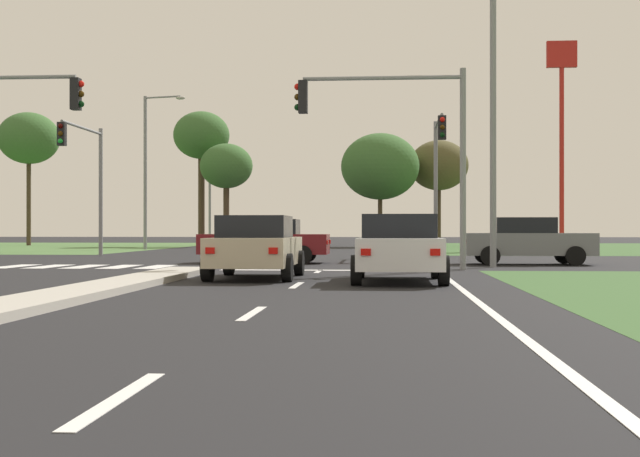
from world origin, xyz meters
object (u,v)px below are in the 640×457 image
Objects in this scene: traffic_signal_far_left at (87,165)px; traffic_signal_far_right at (438,161)px; street_lamp_second at (494,82)px; car_grey_third at (527,241)px; car_maroon_fourth at (266,241)px; street_lamp_third at (149,163)px; treeline_sixth at (439,166)px; car_white_fifth at (399,247)px; treeline_fourth at (226,167)px; fastfood_pole_sign at (562,99)px; treeline_second at (29,139)px; car_blue_seventh at (239,237)px; street_lamp_fourth at (208,174)px; car_beige_second at (256,246)px; traffic_signal_near_left at (0,133)px; traffic_signal_near_right at (401,131)px; pedestrian_at_median at (283,229)px; treeline_fifth at (380,167)px; treeline_third at (201,137)px.

traffic_signal_far_left is 0.97× the size of traffic_signal_far_right.
street_lamp_second reaches higher than traffic_signal_far_left.
car_grey_third is 8.49m from traffic_signal_far_right.
street_lamp_third reaches higher than car_maroon_fourth.
treeline_sixth is (8.01, 31.52, 4.94)m from car_maroon_fourth.
car_grey_third is 10.74m from car_white_fifth.
traffic_signal_far_left is 0.82× the size of treeline_fourth.
fastfood_pole_sign reaches higher than treeline_fourth.
car_white_fifth is at bearing -57.49° from treeline_second.
car_blue_seventh is 0.71× the size of traffic_signal_far_right.
car_maroon_fourth is at bearing -104.26° from treeline_sixth.
treeline_second is (-11.85, -6.87, 2.23)m from street_lamp_fourth.
car_beige_second is 17.32m from traffic_signal_far_right.
traffic_signal_far_left is 0.58× the size of street_lamp_fourth.
car_maroon_fourth is at bearing -37.08° from traffic_signal_far_left.
car_white_fifth is 0.71× the size of traffic_signal_near_left.
car_blue_seventh is 21.53m from traffic_signal_near_right.
traffic_signal_far_left reaches higher than car_white_fifth.
street_lamp_third reaches higher than car_white_fifth.
traffic_signal_far_right is at bearing -110.14° from pedestrian_at_median.
street_lamp_second is at bearing -65.05° from treeline_fourth.
car_blue_seventh is 0.54× the size of treeline_fifth.
street_lamp_second reaches higher than pedestrian_at_median.
fastfood_pole_sign is at bearing 165.85° from car_grey_third.
traffic_signal_far_right reaches higher than pedestrian_at_median.
street_lamp_second is (1.16, -9.50, 1.70)m from traffic_signal_far_right.
treeline_fourth is 0.94× the size of treeline_sixth.
street_lamp_third is at bearing 120.52° from traffic_signal_near_right.
car_beige_second is 0.70× the size of traffic_signal_near_left.
treeline_third is (-17.82, 30.87, 6.98)m from car_grey_third.
car_white_fifth is at bearing -73.79° from treeline_fourth.
car_grey_third is 44.69m from treeline_second.
treeline_fifth is at bearing 3.02° from pedestrian_at_median.
treeline_second is 29.98m from treeline_sixth.
traffic_signal_far_left is 29.17m from fastfood_pole_sign.
street_lamp_second is at bearing 45.63° from car_beige_second.
car_blue_seventh is 0.72× the size of traffic_signal_near_right.
treeline_third is (-23.74, 7.37, -1.32)m from fastfood_pole_sign.
car_blue_seventh is at bearing -156.36° from fastfood_pole_sign.
treeline_fourth is at bearing 88.68° from traffic_signal_near_left.
traffic_signal_near_right reaches higher than car_maroon_fourth.
car_white_fifth is at bearing -73.25° from street_lamp_fourth.
treeline_third is (0.77, 10.82, 2.71)m from street_lamp_third.
pedestrian_at_median is 20.27m from fastfood_pole_sign.
treeline_fourth reaches higher than traffic_signal_near_right.
car_beige_second is 0.72× the size of traffic_signal_near_right.
car_blue_seventh is at bearing -76.47° from treeline_fourth.
car_beige_second is 9.33m from car_maroon_fourth.
car_beige_second is 24.61m from car_blue_seventh.
treeline_fourth is at bearing 40.73° from pedestrian_at_median.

